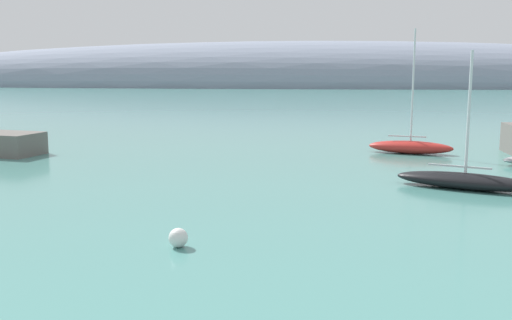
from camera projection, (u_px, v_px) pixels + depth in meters
distant_ridge at (301, 86)px, 217.02m from camera, size 372.32×57.43×33.23m
sailboat_black_near_shore at (465, 180)px, 32.36m from camera, size 7.75×4.76×7.61m
sailboat_red_mid_mooring at (410, 146)px, 45.83m from camera, size 6.74×3.40×9.66m
mooring_buoy_white at (178, 238)px, 21.80m from camera, size 0.73×0.73×0.73m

